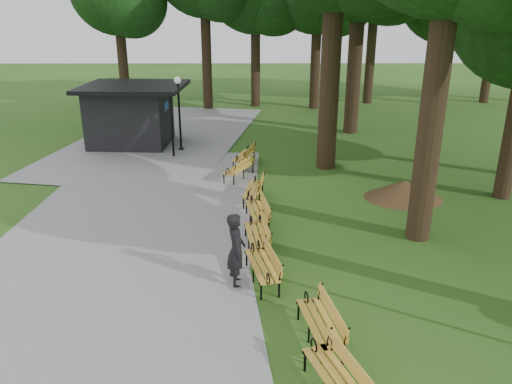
{
  "coord_description": "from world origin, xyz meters",
  "views": [
    {
      "loc": [
        -0.07,
        -11.92,
        6.56
      ],
      "look_at": [
        0.04,
        2.74,
        1.1
      ],
      "focal_mm": 35.34,
      "sensor_mm": 36.0,
      "label": 1
    }
  ],
  "objects_px": {
    "dirt_mound": "(404,189)",
    "bench_7": "(244,156)",
    "kiosk": "(130,115)",
    "lamp_post": "(179,99)",
    "bench_3": "(256,235)",
    "bench_4": "(257,212)",
    "bench_2": "(262,266)",
    "bench_0": "(336,378)",
    "bench_6": "(239,169)",
    "bench_1": "(320,323)",
    "bench_5": "(253,190)",
    "person": "(236,250)"
  },
  "relations": [
    {
      "from": "dirt_mound",
      "to": "bench_7",
      "type": "bearing_deg",
      "value": 145.44
    },
    {
      "from": "bench_6",
      "to": "bench_2",
      "type": "bearing_deg",
      "value": 32.28
    },
    {
      "from": "kiosk",
      "to": "lamp_post",
      "type": "bearing_deg",
      "value": -19.0
    },
    {
      "from": "bench_4",
      "to": "bench_7",
      "type": "bearing_deg",
      "value": 175.86
    },
    {
      "from": "bench_1",
      "to": "bench_5",
      "type": "xyz_separation_m",
      "value": [
        -1.34,
        7.96,
        0.0
      ]
    },
    {
      "from": "kiosk",
      "to": "bench_2",
      "type": "relative_size",
      "value": 2.52
    },
    {
      "from": "lamp_post",
      "to": "dirt_mound",
      "type": "relative_size",
      "value": 1.49
    },
    {
      "from": "bench_0",
      "to": "lamp_post",
      "type": "bearing_deg",
      "value": 178.06
    },
    {
      "from": "bench_0",
      "to": "bench_2",
      "type": "bearing_deg",
      "value": 178.25
    },
    {
      "from": "bench_3",
      "to": "bench_4",
      "type": "relative_size",
      "value": 1.0
    },
    {
      "from": "kiosk",
      "to": "bench_4",
      "type": "bearing_deg",
      "value": -54.72
    },
    {
      "from": "kiosk",
      "to": "bench_4",
      "type": "distance_m",
      "value": 11.6
    },
    {
      "from": "dirt_mound",
      "to": "bench_4",
      "type": "distance_m",
      "value": 5.76
    },
    {
      "from": "bench_6",
      "to": "bench_1",
      "type": "bearing_deg",
      "value": 37.14
    },
    {
      "from": "lamp_post",
      "to": "bench_6",
      "type": "xyz_separation_m",
      "value": [
        2.87,
        -4.27,
        -2.04
      ]
    },
    {
      "from": "bench_1",
      "to": "bench_6",
      "type": "distance_m",
      "value": 10.59
    },
    {
      "from": "person",
      "to": "kiosk",
      "type": "xyz_separation_m",
      "value": [
        -5.59,
        13.45,
        0.54
      ]
    },
    {
      "from": "dirt_mound",
      "to": "bench_6",
      "type": "xyz_separation_m",
      "value": [
        -5.99,
        2.19,
        0.1
      ]
    },
    {
      "from": "bench_2",
      "to": "bench_5",
      "type": "bearing_deg",
      "value": 169.41
    },
    {
      "from": "dirt_mound",
      "to": "bench_0",
      "type": "xyz_separation_m",
      "value": [
        -3.98,
        -9.84,
        0.1
      ]
    },
    {
      "from": "bench_4",
      "to": "bench_5",
      "type": "bearing_deg",
      "value": 174.36
    },
    {
      "from": "bench_7",
      "to": "lamp_post",
      "type": "bearing_deg",
      "value": -112.97
    },
    {
      "from": "bench_2",
      "to": "bench_0",
      "type": "bearing_deg",
      "value": 4.16
    },
    {
      "from": "kiosk",
      "to": "dirt_mound",
      "type": "distance_m",
      "value": 13.73
    },
    {
      "from": "person",
      "to": "bench_5",
      "type": "height_order",
      "value": "person"
    },
    {
      "from": "kiosk",
      "to": "lamp_post",
      "type": "xyz_separation_m",
      "value": [
        2.57,
        -1.05,
        0.98
      ]
    },
    {
      "from": "dirt_mound",
      "to": "bench_1",
      "type": "relative_size",
      "value": 1.23
    },
    {
      "from": "bench_4",
      "to": "bench_6",
      "type": "bearing_deg",
      "value": 179.95
    },
    {
      "from": "bench_1",
      "to": "bench_5",
      "type": "distance_m",
      "value": 8.08
    },
    {
      "from": "bench_1",
      "to": "bench_4",
      "type": "bearing_deg",
      "value": -178.54
    },
    {
      "from": "person",
      "to": "bench_4",
      "type": "distance_m",
      "value": 3.74
    },
    {
      "from": "lamp_post",
      "to": "bench_1",
      "type": "bearing_deg",
      "value": -71.91
    },
    {
      "from": "bench_0",
      "to": "bench_1",
      "type": "relative_size",
      "value": 1.0
    },
    {
      "from": "lamp_post",
      "to": "dirt_mound",
      "type": "bearing_deg",
      "value": -36.12
    },
    {
      "from": "bench_6",
      "to": "bench_7",
      "type": "relative_size",
      "value": 1.0
    },
    {
      "from": "lamp_post",
      "to": "bench_2",
      "type": "relative_size",
      "value": 1.83
    },
    {
      "from": "bench_4",
      "to": "bench_6",
      "type": "height_order",
      "value": "same"
    },
    {
      "from": "kiosk",
      "to": "bench_3",
      "type": "xyz_separation_m",
      "value": [
        6.1,
        -11.53,
        -1.06
      ]
    },
    {
      "from": "dirt_mound",
      "to": "bench_2",
      "type": "relative_size",
      "value": 1.23
    },
    {
      "from": "person",
      "to": "bench_4",
      "type": "xyz_separation_m",
      "value": [
        0.54,
        3.66,
        -0.51
      ]
    },
    {
      "from": "bench_1",
      "to": "bench_5",
      "type": "relative_size",
      "value": 1.0
    },
    {
      "from": "bench_2",
      "to": "bench_4",
      "type": "distance_m",
      "value": 3.52
    },
    {
      "from": "bench_2",
      "to": "dirt_mound",
      "type": "bearing_deg",
      "value": 125.35
    },
    {
      "from": "lamp_post",
      "to": "bench_3",
      "type": "relative_size",
      "value": 1.83
    },
    {
      "from": "person",
      "to": "bench_0",
      "type": "relative_size",
      "value": 1.0
    },
    {
      "from": "bench_0",
      "to": "bench_2",
      "type": "distance_m",
      "value": 4.23
    },
    {
      "from": "kiosk",
      "to": "bench_2",
      "type": "height_order",
      "value": "kiosk"
    },
    {
      "from": "bench_2",
      "to": "bench_6",
      "type": "height_order",
      "value": "same"
    },
    {
      "from": "bench_1",
      "to": "bench_2",
      "type": "distance_m",
      "value": 2.68
    },
    {
      "from": "person",
      "to": "bench_6",
      "type": "xyz_separation_m",
      "value": [
        -0.15,
        8.12,
        -0.51
      ]
    }
  ]
}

